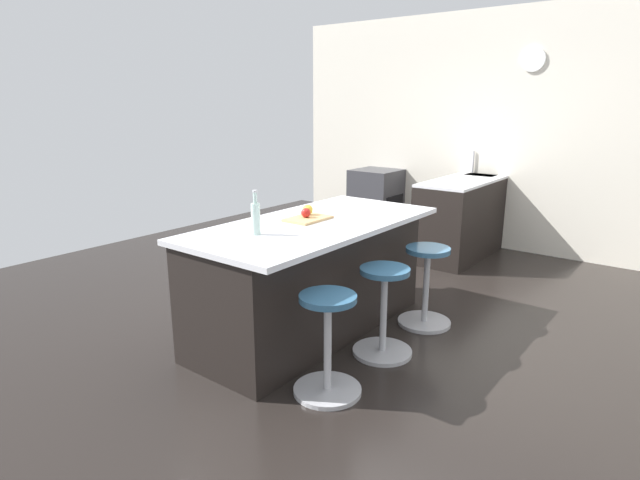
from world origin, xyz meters
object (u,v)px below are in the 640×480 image
at_px(apple_yellow, 308,210).
at_px(water_bottle, 256,217).
at_px(kitchen_island, 310,276).
at_px(stool_near_camera, 328,348).
at_px(stool_middle, 383,314).
at_px(stool_by_window, 426,288).
at_px(oven_range, 376,201).
at_px(cutting_board, 308,219).
at_px(apple_red, 306,213).

relative_size(apple_yellow, water_bottle, 0.26).
height_order(kitchen_island, stool_near_camera, kitchen_island).
bearing_deg(stool_near_camera, stool_middle, 180.00).
bearing_deg(apple_yellow, stool_middle, 83.15).
distance_m(stool_by_window, stool_near_camera, 1.35).
relative_size(kitchen_island, stool_by_window, 3.20).
height_order(stool_middle, stool_near_camera, same).
bearing_deg(water_bottle, stool_near_camera, 80.69).
distance_m(oven_range, cutting_board, 3.39).
distance_m(stool_by_window, water_bottle, 1.60).
xyz_separation_m(kitchen_island, apple_yellow, (-0.09, -0.10, 0.51)).
bearing_deg(stool_near_camera, apple_yellow, -134.52).
bearing_deg(stool_middle, water_bottle, -52.05).
relative_size(oven_range, stool_middle, 1.34).
relative_size(oven_range, stool_by_window, 1.34).
distance_m(stool_by_window, apple_yellow, 1.18).
distance_m(cutting_board, water_bottle, 0.59).
distance_m(oven_range, stool_middle, 3.72).
relative_size(kitchen_island, water_bottle, 6.85).
relative_size(oven_range, water_bottle, 2.86).
bearing_deg(kitchen_island, oven_range, -156.92).
bearing_deg(cutting_board, stool_by_window, 132.30).
bearing_deg(apple_red, stool_middle, 89.45).
bearing_deg(cutting_board, oven_range, -157.38).
relative_size(stool_middle, stool_near_camera, 1.00).
distance_m(stool_by_window, apple_red, 1.19).
bearing_deg(apple_red, stool_by_window, 132.44).
xyz_separation_m(stool_middle, water_bottle, (0.56, -0.72, 0.72)).
xyz_separation_m(oven_range, stool_by_window, (2.44, 2.01, -0.13)).
distance_m(cutting_board, apple_yellow, 0.11).
bearing_deg(stool_by_window, water_bottle, -30.12).
bearing_deg(apple_yellow, apple_red, 30.48).
bearing_deg(apple_yellow, stool_by_window, 126.62).
distance_m(apple_yellow, apple_red, 0.10).
bearing_deg(apple_yellow, stool_near_camera, 45.48).
xyz_separation_m(stool_middle, cutting_board, (-0.02, -0.72, 0.61)).
bearing_deg(oven_range, stool_middle, 32.82).
relative_size(oven_range, kitchen_island, 0.42).
height_order(apple_yellow, apple_red, apple_yellow).
bearing_deg(stool_middle, oven_range, -147.18).
bearing_deg(kitchen_island, apple_yellow, -133.24).
bearing_deg(apple_red, cutting_board, 140.18).
bearing_deg(oven_range, stool_by_window, 39.46).
bearing_deg(stool_middle, kitchen_island, -90.00).
xyz_separation_m(stool_near_camera, apple_red, (-0.68, -0.73, 0.66)).
bearing_deg(water_bottle, stool_middle, 127.95).
bearing_deg(water_bottle, apple_yellow, -174.17).
distance_m(oven_range, water_bottle, 3.95).
relative_size(stool_near_camera, apple_red, 8.93).
xyz_separation_m(oven_range, stool_middle, (3.12, 2.01, -0.13)).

